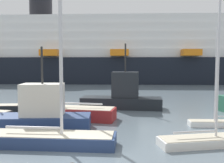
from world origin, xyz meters
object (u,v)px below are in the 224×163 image
Objects in this scene: sailboat_2 at (219,121)px; cruise_ship at (119,54)px; sailboat_0 at (209,136)px; fishing_boat_0 at (123,96)px; sailboat_7 at (69,111)px; sailboat_4 at (52,135)px; fishing_boat_3 at (40,113)px.

cruise_ship reaches higher than sailboat_2.
cruise_ship reaches higher than sailboat_0.
cruise_ship is (-2.59, 35.16, 5.36)m from fishing_boat_0.
fishing_boat_0 is (-7.32, 6.59, 0.88)m from sailboat_2.
cruise_ship is (1.51, 40.40, 5.93)m from sailboat_7.
fishing_boat_3 is at bearing 120.45° from sailboat_4.
cruise_ship is at bearing 79.51° from fishing_boat_3.
sailboat_0 is at bearing 63.47° from sailboat_2.
sailboat_4 is at bearing -103.32° from fishing_boat_0.
sailboat_7 is (-0.80, 6.66, 0.04)m from sailboat_4.
sailboat_2 is 0.89× the size of fishing_boat_0.
sailboat_4 is 12.36m from fishing_boat_0.
fishing_boat_0 is at bearing 51.73° from fishing_boat_3.
sailboat_4 reaches higher than fishing_boat_0.
sailboat_7 is at bearing -9.16° from sailboat_2.
sailboat_2 is at bearing 25.91° from sailboat_4.
fishing_boat_3 is at bearing -96.20° from cruise_ship.
sailboat_7 is 40.86m from cruise_ship.
cruise_ship reaches higher than sailboat_4.
sailboat_7 reaches higher than fishing_boat_0.
sailboat_4 is 1.69× the size of fishing_boat_0.
cruise_ship is at bearing 84.41° from sailboat_0.
sailboat_0 is 0.79× the size of sailboat_4.
sailboat_4 is 6.71m from sailboat_7.
sailboat_2 is 0.97× the size of fishing_boat_3.
sailboat_4 is at bearing -93.59° from cruise_ship.
sailboat_2 is at bearing 2.32° from fishing_boat_3.
fishing_boat_3 is at bearing -119.06° from fishing_boat_0.
fishing_boat_3 is at bearing 152.30° from sailboat_0.
sailboat_4 is 1.03× the size of sailboat_7.
sailboat_0 is at bearing -61.81° from fishing_boat_0.
cruise_ship reaches higher than sailboat_7.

